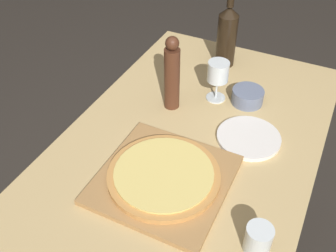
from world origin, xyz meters
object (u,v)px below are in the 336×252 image
pepper_mill (172,75)px  wine_glass (218,73)px  small_bowl (248,96)px  wine_bottle (227,36)px  pizza (163,175)px

pepper_mill → wine_glass: (0.13, 0.12, -0.02)m
wine_glass → small_bowl: wine_glass is taller
wine_bottle → pizza: bearing=-85.0°
pizza → wine_bottle: (-0.06, 0.71, 0.10)m
wine_bottle → wine_glass: bearing=-77.4°
pepper_mill → small_bowl: 0.30m
pizza → small_bowl: 0.50m
wine_bottle → wine_glass: wine_bottle is taller
pepper_mill → small_bowl: pepper_mill is taller
pizza → small_bowl: (0.11, 0.49, -0.00)m
wine_bottle → small_bowl: bearing=-52.3°
pepper_mill → wine_glass: 0.18m
wine_bottle → small_bowl: (0.17, -0.22, -0.11)m
pepper_mill → small_bowl: (0.25, 0.14, -0.11)m
small_bowl → pizza: bearing=-102.5°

